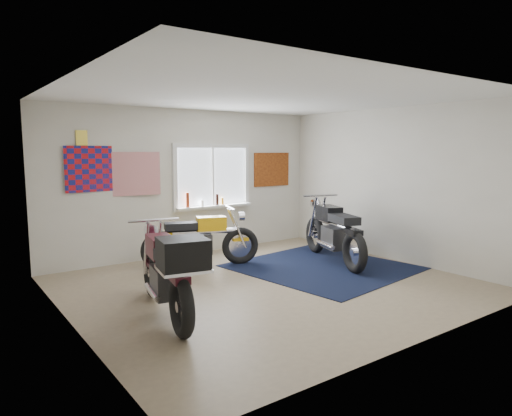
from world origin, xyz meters
TOP-DOWN VIEW (x-y plane):
  - ground at (0.00, 0.00)m, footprint 5.50×5.50m
  - room_shell at (0.00, 0.00)m, footprint 5.50×5.50m
  - navy_rug at (1.33, 0.28)m, footprint 2.82×2.91m
  - window_assembly at (0.50, 2.47)m, footprint 1.66×0.17m
  - oil_bottles at (0.24, 2.40)m, footprint 0.82×0.07m
  - flag_display at (-1.90, 2.48)m, footprint 1.60×0.10m
  - triumph_poster at (1.95, 2.48)m, footprint 0.90×0.03m
  - yellow_triumph at (-0.30, 1.50)m, footprint 1.93×0.84m
  - black_chrome_bike at (1.74, 0.44)m, footprint 0.96×2.16m
  - maroon_tourer at (-1.79, -0.41)m, footprint 0.87×2.15m

SIDE VIEW (x-z plane):
  - ground at x=0.00m, z-range 0.00..0.00m
  - navy_rug at x=1.33m, z-range 0.00..0.01m
  - yellow_triumph at x=-0.30m, z-range -0.06..0.95m
  - black_chrome_bike at x=1.74m, z-range -0.07..1.08m
  - maroon_tourer at x=-1.79m, z-range 0.02..1.11m
  - oil_bottles at x=0.24m, z-range 0.87..1.15m
  - window_assembly at x=0.50m, z-range 0.74..2.00m
  - triumph_poster at x=1.95m, z-range 1.20..1.90m
  - room_shell at x=0.00m, z-range -1.11..4.39m
  - flag_display at x=-1.90m, z-range 1.56..2.73m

